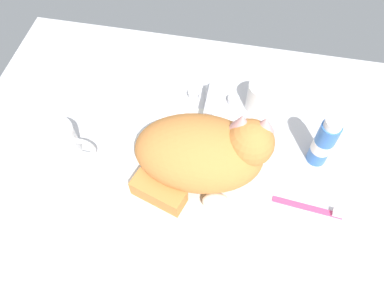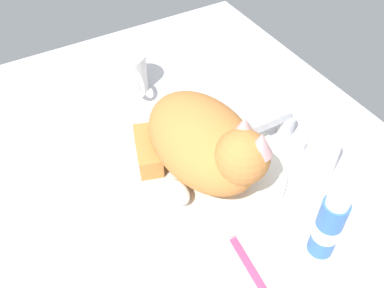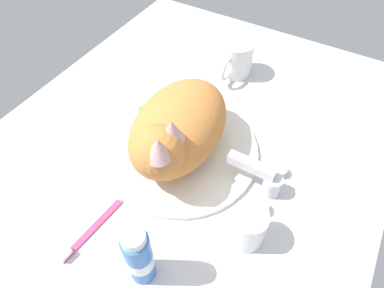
# 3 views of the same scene
# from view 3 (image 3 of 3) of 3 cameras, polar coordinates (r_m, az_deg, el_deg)

# --- Properties ---
(ground_plane) EXTENTS (1.10, 0.83, 0.03)m
(ground_plane) POSITION_cam_3_polar(r_m,az_deg,el_deg) (0.73, -1.99, -1.90)
(ground_plane) COLOR silver
(sink_basin) EXTENTS (0.33, 0.33, 0.01)m
(sink_basin) POSITION_cam_3_polar(r_m,az_deg,el_deg) (0.71, -2.03, -0.91)
(sink_basin) COLOR silver
(sink_basin) RESTS_ON ground_plane
(faucet) EXTENTS (0.13, 0.11, 0.06)m
(faucet) POSITION_cam_3_polar(r_m,az_deg,el_deg) (0.65, 12.43, -6.09)
(faucet) COLOR silver
(faucet) RESTS_ON ground_plane
(cat) EXTENTS (0.28, 0.21, 0.17)m
(cat) POSITION_cam_3_polar(r_m,az_deg,el_deg) (0.65, -2.84, 2.54)
(cat) COLOR #D17F3D
(cat) RESTS_ON sink_basin
(coffee_mug) EXTENTS (0.13, 0.08, 0.09)m
(coffee_mug) POSITION_cam_3_polar(r_m,az_deg,el_deg) (0.89, 7.47, 14.28)
(coffee_mug) COLOR white
(coffee_mug) RESTS_ON ground_plane
(rinse_cup) EXTENTS (0.06, 0.06, 0.08)m
(rinse_cup) POSITION_cam_3_polar(r_m,az_deg,el_deg) (0.59, 9.48, -13.78)
(rinse_cup) COLOR white
(rinse_cup) RESTS_ON ground_plane
(toothpaste_bottle) EXTENTS (0.04, 0.04, 0.14)m
(toothpaste_bottle) POSITION_cam_3_polar(r_m,az_deg,el_deg) (0.54, -9.05, -18.45)
(toothpaste_bottle) COLOR #3870C6
(toothpaste_bottle) RESTS_ON ground_plane
(toothbrush) EXTENTS (0.14, 0.03, 0.02)m
(toothbrush) POSITION_cam_3_polar(r_m,az_deg,el_deg) (0.64, -17.31, -14.23)
(toothbrush) COLOR #D83F72
(toothbrush) RESTS_ON ground_plane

